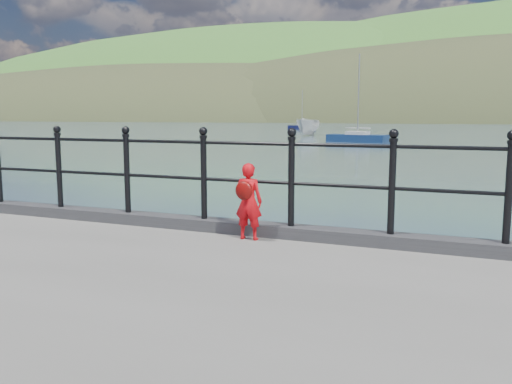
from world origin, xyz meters
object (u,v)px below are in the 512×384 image
at_px(launch_white, 308,127).
at_px(sailboat_port, 357,139).
at_px(railing, 246,169).
at_px(child, 248,201).
at_px(sailboat_left, 302,128).

height_order(launch_white, sailboat_port, sailboat_port).
xyz_separation_m(railing, child, (0.16, -0.29, -0.35)).
height_order(child, sailboat_port, sailboat_port).
bearing_deg(sailboat_port, railing, -67.67).
bearing_deg(launch_white, railing, -73.28).
xyz_separation_m(railing, launch_white, (-16.27, 55.47, -0.77)).
height_order(railing, sailboat_port, sailboat_port).
height_order(railing, launch_white, railing).
distance_m(railing, child, 0.48).
relative_size(child, sailboat_port, 0.11).
relative_size(sailboat_port, sailboat_left, 1.18).
relative_size(railing, sailboat_port, 2.23).
relative_size(child, launch_white, 0.17).
xyz_separation_m(sailboat_port, sailboat_left, (-17.99, 39.43, 0.00)).
bearing_deg(child, sailboat_port, -82.84).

